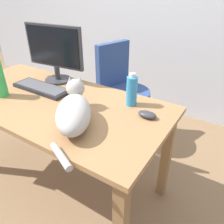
% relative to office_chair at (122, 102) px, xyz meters
% --- Properties ---
extents(ground_plane, '(8.00, 8.00, 0.00)m').
position_rel_office_chair_xyz_m(ground_plane, '(-0.11, -0.75, -0.42)').
color(ground_plane, '#846647').
extents(desk, '(1.57, 0.74, 0.74)m').
position_rel_office_chair_xyz_m(desk, '(-0.11, -0.75, 0.22)').
color(desk, '#9E7247').
rests_on(desk, ground_plane).
extents(office_chair, '(0.50, 0.48, 0.95)m').
position_rel_office_chair_xyz_m(office_chair, '(0.00, 0.00, 0.00)').
color(office_chair, black).
rests_on(office_chair, ground_plane).
extents(monitor, '(0.48, 0.20, 0.41)m').
position_rel_office_chair_xyz_m(monitor, '(-0.30, -0.49, 0.55)').
color(monitor, '#333338').
rests_on(monitor, desk).
extents(keyboard, '(0.44, 0.15, 0.03)m').
position_rel_office_chair_xyz_m(keyboard, '(-0.28, -0.68, 0.33)').
color(keyboard, '#232328').
rests_on(keyboard, desk).
extents(cat, '(0.40, 0.51, 0.20)m').
position_rel_office_chair_xyz_m(cat, '(0.21, -0.89, 0.40)').
color(cat, '#B2ADA8').
rests_on(cat, desk).
extents(computer_mouse, '(0.11, 0.06, 0.04)m').
position_rel_office_chair_xyz_m(computer_mouse, '(0.52, -0.62, 0.34)').
color(computer_mouse, '#333338').
rests_on(computer_mouse, desk).
extents(water_bottle, '(0.07, 0.07, 0.21)m').
position_rel_office_chair_xyz_m(water_bottle, '(0.37, -0.53, 0.42)').
color(water_bottle, '#2D8CD1').
rests_on(water_bottle, desk).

